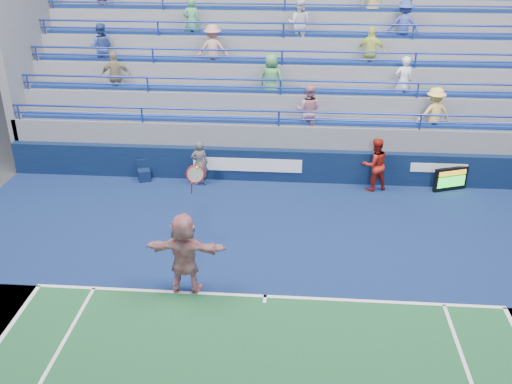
# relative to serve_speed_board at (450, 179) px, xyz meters

# --- Properties ---
(ground) EXTENTS (120.00, 120.00, 0.00)m
(ground) POSITION_rel_serve_speed_board_xyz_m (-5.57, -6.17, -0.40)
(ground) COLOR #333538
(sponsor_wall) EXTENTS (18.00, 0.32, 1.10)m
(sponsor_wall) POSITION_rel_serve_speed_board_xyz_m (-5.57, 0.33, 0.15)
(sponsor_wall) COLOR #0A1837
(sponsor_wall) RESTS_ON ground
(bleacher_stand) EXTENTS (18.00, 5.60, 6.13)m
(bleacher_stand) POSITION_rel_serve_speed_board_xyz_m (-5.57, 4.11, 1.15)
(bleacher_stand) COLOR slate
(bleacher_stand) RESTS_ON ground
(serve_speed_board) EXTENTS (1.12, 0.52, 0.79)m
(serve_speed_board) POSITION_rel_serve_speed_board_xyz_m (0.00, 0.00, 0.00)
(serve_speed_board) COLOR black
(serve_speed_board) RESTS_ON ground
(judge_chair) EXTENTS (0.52, 0.53, 0.70)m
(judge_chair) POSITION_rel_serve_speed_board_xyz_m (-10.02, -0.02, -0.17)
(judge_chair) COLOR #0C1B3B
(judge_chair) RESTS_ON ground
(tennis_player) EXTENTS (1.88, 0.62, 3.25)m
(tennis_player) POSITION_rel_serve_speed_board_xyz_m (-7.45, -6.03, 0.62)
(tennis_player) COLOR silver
(tennis_player) RESTS_ON ground
(line_judge) EXTENTS (0.64, 0.52, 1.53)m
(line_judge) POSITION_rel_serve_speed_board_xyz_m (-8.09, -0.20, 0.36)
(line_judge) COLOR #161B3C
(line_judge) RESTS_ON ground
(ball_girl) EXTENTS (1.03, 0.91, 1.76)m
(ball_girl) POSITION_rel_serve_speed_board_xyz_m (-2.46, -0.12, 0.48)
(ball_girl) COLOR #A41F12
(ball_girl) RESTS_ON ground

